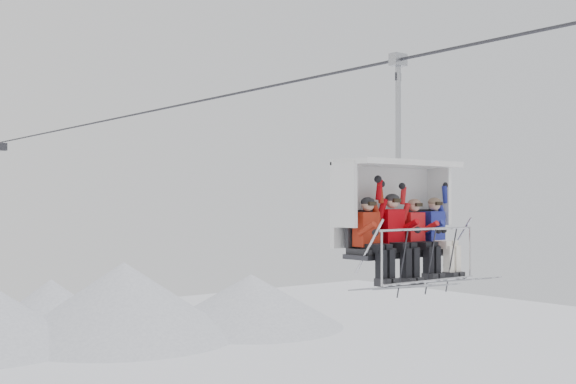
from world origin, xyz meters
TOP-DOWN VIEW (x-y plane):
  - haul_cable at (0.00, 0.00)m, footprint 0.06×50.00m
  - chairlift_carrier at (0.00, -3.00)m, footprint 2.47×1.17m
  - skier_far_left at (-0.86, -3.31)m, footprint 0.39×1.69m
  - skier_center_left at (-0.26, -3.31)m, footprint 0.42×1.69m
  - skier_center_right at (0.31, -3.32)m, footprint 0.38×1.69m
  - skier_far_right at (0.86, -3.31)m, footprint 0.39×1.69m

SIDE VIEW (x-z plane):
  - skier_center_right at x=0.31m, z-range 9.41..10.96m
  - skier_far_right at x=0.86m, z-range 9.41..10.98m
  - skier_far_left at x=-0.86m, z-range 9.41..10.99m
  - skier_center_left at x=-0.26m, z-range 9.39..11.06m
  - chairlift_carrier at x=0.00m, z-range 8.70..12.68m
  - haul_cable at x=0.00m, z-range 13.27..13.33m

